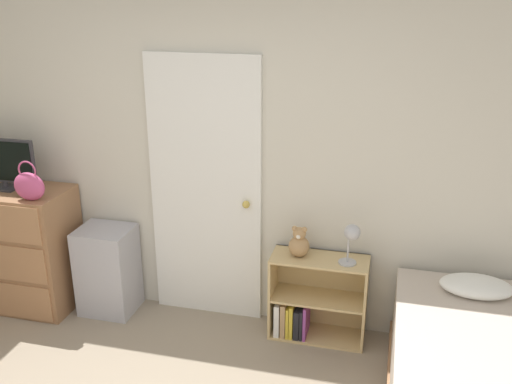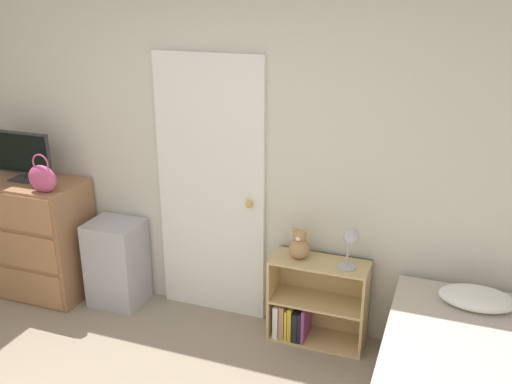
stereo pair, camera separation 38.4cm
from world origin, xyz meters
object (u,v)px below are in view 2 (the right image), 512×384
object	(u,v)px
handbag	(42,178)
teddy_bear	(299,245)
tv	(20,155)
storage_bin	(117,263)
desk_lamp	(351,241)
bookshelf	(310,307)
dresser	(36,237)

from	to	relation	value
handbag	teddy_bear	world-z (taller)	handbag
tv	storage_bin	xyz separation A→B (m)	(0.76, 0.06, -0.83)
teddy_bear	desk_lamp	distance (m)	0.38
bookshelf	tv	bearing A→B (deg)	-177.63
tv	teddy_bear	world-z (taller)	tv
tv	bookshelf	size ratio (longest dim) A/B	0.81
tv	bookshelf	bearing A→B (deg)	2.37
handbag	desk_lamp	size ratio (longest dim) A/B	1.00
storage_bin	bookshelf	bearing A→B (deg)	1.44
teddy_bear	desk_lamp	world-z (taller)	desk_lamp
dresser	handbag	xyz separation A→B (m)	(0.29, -0.16, 0.60)
handbag	teddy_bear	size ratio (longest dim) A/B	1.31
storage_bin	desk_lamp	bearing A→B (deg)	-0.30
dresser	teddy_bear	size ratio (longest dim) A/B	4.30
storage_bin	bookshelf	xyz separation A→B (m)	(1.58, 0.04, -0.09)
bookshelf	teddy_bear	xyz separation A→B (m)	(-0.09, -0.01, 0.48)
desk_lamp	dresser	bearing A→B (deg)	-178.59
dresser	storage_bin	xyz separation A→B (m)	(0.71, 0.07, -0.14)
dresser	teddy_bear	xyz separation A→B (m)	(2.21, 0.11, 0.25)
handbag	tv	bearing A→B (deg)	153.04
dresser	tv	distance (m)	0.70
tv	handbag	size ratio (longest dim) A/B	1.87
storage_bin	desk_lamp	world-z (taller)	desk_lamp
tv	handbag	bearing A→B (deg)	-26.96
bookshelf	desk_lamp	world-z (taller)	desk_lamp
tv	desk_lamp	world-z (taller)	tv
tv	bookshelf	xyz separation A→B (m)	(2.34, 0.10, -0.92)
storage_bin	teddy_bear	bearing A→B (deg)	1.27
storage_bin	teddy_bear	world-z (taller)	teddy_bear
bookshelf	handbag	bearing A→B (deg)	-172.39
handbag	storage_bin	xyz separation A→B (m)	(0.42, 0.23, -0.74)
dresser	handbag	bearing A→B (deg)	-28.58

